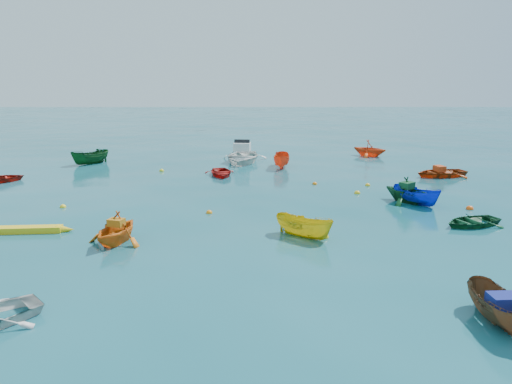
{
  "coord_description": "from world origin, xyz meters",
  "views": [
    {
      "loc": [
        -0.06,
        -20.28,
        6.39
      ],
      "look_at": [
        0.0,
        5.0,
        0.4
      ],
      "focal_mm": 35.0,
      "sensor_mm": 36.0,
      "label": 1
    }
  ],
  "objects": [
    {
      "name": "ground",
      "position": [
        0.0,
        0.0,
        0.0
      ],
      "size": [
        160.0,
        160.0,
        0.0
      ],
      "primitive_type": "plane",
      "color": "#0B4750",
      "rests_on": "ground"
    },
    {
      "name": "sampan_brown_mid",
      "position": [
        6.34,
        -8.32,
        0.0
      ],
      "size": [
        1.14,
        2.7,
        1.03
      ],
      "primitive_type": "imported",
      "rotation": [
        0.0,
        0.0,
        0.05
      ],
      "color": "brown",
      "rests_on": "ground"
    },
    {
      "name": "dinghy_orange_w",
      "position": [
        -5.43,
        -1.86,
        0.0
      ],
      "size": [
        2.83,
        3.07,
        1.34
      ],
      "primitive_type": "imported",
      "rotation": [
        0.0,
        0.0,
        -0.29
      ],
      "color": "orange",
      "rests_on": "ground"
    },
    {
      "name": "sampan_yellow_mid",
      "position": [
        1.91,
        -1.17,
        0.0
      ],
      "size": [
        2.69,
        2.38,
        1.02
      ],
      "primitive_type": "imported",
      "rotation": [
        0.0,
        0.0,
        0.92
      ],
      "color": "gold",
      "rests_on": "ground"
    },
    {
      "name": "dinghy_green_e",
      "position": [
        9.34,
        0.41,
        0.0
      ],
      "size": [
        3.16,
        2.74,
        0.55
      ],
      "primitive_type": "imported",
      "rotation": [
        0.0,
        0.0,
        -1.18
      ],
      "color": "#0F4424",
      "rests_on": "ground"
    },
    {
      "name": "sampan_orange_n",
      "position": [
        1.84,
        14.24,
        0.0
      ],
      "size": [
        1.43,
        3.07,
        1.15
      ],
      "primitive_type": "imported",
      "rotation": [
        0.0,
        0.0,
        -0.11
      ],
      "color": "#E54015",
      "rests_on": "ground"
    },
    {
      "name": "dinghy_green_n",
      "position": [
        7.77,
        4.41,
        0.0
      ],
      "size": [
        3.47,
        3.52,
        1.4
      ],
      "primitive_type": "imported",
      "rotation": [
        0.0,
        0.0,
        0.7
      ],
      "color": "#10461E",
      "rests_on": "ground"
    },
    {
      "name": "dinghy_red_ne",
      "position": [
        11.84,
        11.01,
        0.0
      ],
      "size": [
        3.88,
        3.2,
        0.7
      ],
      "primitive_type": "imported",
      "rotation": [
        0.0,
        0.0,
        -1.31
      ],
      "color": "#A6370D",
      "rests_on": "ground"
    },
    {
      "name": "sampan_blue_far",
      "position": [
        8.07,
        4.05,
        0.0
      ],
      "size": [
        2.47,
        2.72,
        1.04
      ],
      "primitive_type": "imported",
      "rotation": [
        0.0,
        0.0,
        0.68
      ],
      "color": "#102ACC",
      "rests_on": "ground"
    },
    {
      "name": "dinghy_red_far",
      "position": [
        -2.26,
        11.34,
        0.0
      ],
      "size": [
        2.45,
        3.08,
        0.57
      ],
      "primitive_type": "imported",
      "rotation": [
        0.0,
        0.0,
        0.18
      ],
      "color": "#9F110D",
      "rests_on": "ground"
    },
    {
      "name": "dinghy_orange_far",
      "position": [
        9.08,
        19.09,
        0.0
      ],
      "size": [
        3.52,
        3.43,
        1.41
      ],
      "primitive_type": "imported",
      "rotation": [
        0.0,
        0.0,
        0.95
      ],
      "color": "#F04A16",
      "rests_on": "ground"
    },
    {
      "name": "sampan_green_far",
      "position": [
        -12.04,
        15.6,
        0.0
      ],
      "size": [
        2.86,
        2.91,
        1.15
      ],
      "primitive_type": "imported",
      "rotation": [
        0.0,
        0.0,
        -0.76
      ],
      "color": "#10471B",
      "rests_on": "ground"
    },
    {
      "name": "kayak_yellow",
      "position": [
        -9.49,
        -0.57,
        0.0
      ],
      "size": [
        3.52,
        0.76,
        0.34
      ],
      "primitive_type": null,
      "rotation": [
        0.0,
        0.0,
        1.65
      ],
      "color": "yellow",
      "rests_on": "ground"
    },
    {
      "name": "motorboat_white",
      "position": [
        -1.0,
        16.39,
        0.0
      ],
      "size": [
        3.99,
        5.18,
        1.59
      ],
      "primitive_type": "imported",
      "rotation": [
        0.0,
        0.0,
        -0.12
      ],
      "color": "silver",
      "rests_on": "ground"
    },
    {
      "name": "tarp_blue_a",
      "position": [
        6.34,
        -8.47,
        0.69
      ],
      "size": [
        0.76,
        0.6,
        0.36
      ],
      "primitive_type": "cube",
      "rotation": [
        0.0,
        0.0,
        0.05
      ],
      "color": "navy",
      "rests_on": "sampan_brown_mid"
    },
    {
      "name": "tarp_orange_a",
      "position": [
        -5.42,
        -1.81,
        0.81
      ],
      "size": [
        0.68,
        0.59,
        0.28
      ],
      "primitive_type": "cube",
      "rotation": [
        0.0,
        0.0,
        -0.29
      ],
      "color": "#C16E13",
      "rests_on": "dinghy_orange_w"
    },
    {
      "name": "tarp_green_b",
      "position": [
        7.7,
        4.48,
        0.87
      ],
      "size": [
        0.87,
        0.85,
        0.34
      ],
      "primitive_type": "cube",
      "rotation": [
        0.0,
        0.0,
        0.7
      ],
      "color": "#114724",
      "rests_on": "dinghy_green_n"
    },
    {
      "name": "tarp_orange_b",
      "position": [
        11.74,
        10.99,
        0.52
      ],
      "size": [
        0.7,
        0.83,
        0.35
      ],
      "primitive_type": "cube",
      "rotation": [
        0.0,
        0.0,
        -1.31
      ],
      "color": "#C13B13",
      "rests_on": "dinghy_red_ne"
    },
    {
      "name": "buoy_ye_a",
      "position": [
        2.72,
        -1.25,
        0.0
      ],
      "size": [
        0.37,
        0.37,
        0.37
      ],
      "primitive_type": "sphere",
      "color": "gold",
      "rests_on": "ground"
    },
    {
      "name": "buoy_or_b",
      "position": [
        10.37,
        3.03,
        0.0
      ],
      "size": [
        0.36,
        0.36,
        0.36
      ],
      "primitive_type": "sphere",
      "color": "#FE520D",
      "rests_on": "ground"
    },
    {
      "name": "buoy_ye_b",
      "position": [
        -9.51,
        3.43,
        0.0
      ],
      "size": [
        0.31,
        0.31,
        0.31
      ],
      "primitive_type": "sphere",
      "color": "yellow",
      "rests_on": "ground"
    },
    {
      "name": "buoy_or_c",
      "position": [
        -2.22,
        2.37,
        0.0
      ],
      "size": [
        0.3,
        0.3,
        0.3
      ],
      "primitive_type": "sphere",
      "color": "orange",
      "rests_on": "ground"
    },
    {
      "name": "buoy_ye_c",
      "position": [
        5.56,
        6.3,
        0.0
      ],
      "size": [
        0.34,
        0.34,
        0.34
      ],
      "primitive_type": "sphere",
      "color": "yellow",
      "rests_on": "ground"
    },
    {
      "name": "buoy_ye_d",
      "position": [
        -6.36,
        12.81,
        0.0
      ],
      "size": [
        0.32,
        0.32,
        0.32
      ],
      "primitive_type": "sphere",
      "color": "yellow",
      "rests_on": "ground"
    },
    {
      "name": "buoy_or_e",
      "position": [
        3.5,
        8.66,
        0.0
      ],
      "size": [
        0.3,
        0.3,
        0.3
      ],
      "primitive_type": "sphere",
      "color": "orange",
      "rests_on": "ground"
    },
    {
      "name": "buoy_ye_e",
      "position": [
        6.57,
        8.27,
        0.0
      ],
      "size": [
        0.31,
        0.31,
        0.31
      ],
      "primitive_type": "sphere",
      "color": "yellow",
      "rests_on": "ground"
    }
  ]
}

